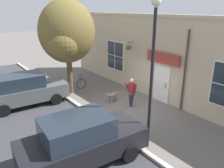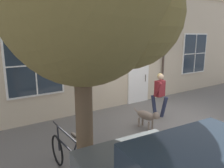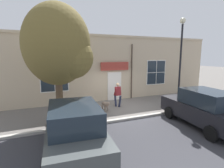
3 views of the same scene
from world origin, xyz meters
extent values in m
plane|color=#66605B|center=(0.00, 0.00, 0.00)|extent=(90.00, 90.00, 0.00)
cube|color=#B2ADA3|center=(2.00, 0.00, 0.06)|extent=(0.20, 28.00, 0.12)
cube|color=#C6B293|center=(-2.35, 0.00, 2.32)|extent=(0.30, 18.00, 4.64)
cube|color=#C6B293|center=(-2.35, 0.00, 4.72)|extent=(0.42, 18.00, 0.16)
cube|color=white|center=(-2.18, 0.33, 1.05)|extent=(0.10, 1.10, 2.10)
cube|color=#232D38|center=(-2.15, 0.33, 1.00)|extent=(0.03, 0.90, 1.90)
cylinder|color=#47382D|center=(-2.09, 0.68, 1.05)|extent=(0.03, 0.03, 0.30)
cube|color=#AD3D33|center=(-2.08, 0.33, 2.55)|extent=(0.08, 2.20, 0.60)
cylinder|color=#47382D|center=(-2.12, 1.76, 2.09)|extent=(0.09, 0.09, 4.18)
cylinder|color=#47382D|center=(-1.96, -2.14, 3.12)|extent=(0.44, 0.04, 0.04)
cylinder|color=#47382D|center=(-1.78, -2.14, 2.94)|extent=(0.01, 0.01, 0.34)
cone|color=#2D2823|center=(-1.78, -2.14, 2.72)|extent=(0.32, 0.32, 0.18)
sphere|color=#3D6B33|center=(-1.78, -2.14, 2.81)|extent=(0.34, 0.34, 0.34)
cube|color=white|center=(-2.18, -3.94, 1.95)|extent=(0.08, 1.82, 2.02)
cube|color=#232D38|center=(-2.15, -3.94, 1.95)|extent=(0.03, 1.70, 1.90)
cube|color=white|center=(-2.13, -3.94, 1.95)|extent=(0.04, 0.04, 1.90)
cube|color=white|center=(-2.13, -3.94, 1.95)|extent=(0.04, 1.70, 0.04)
cube|color=white|center=(-2.18, 4.07, 1.95)|extent=(0.08, 1.82, 2.02)
cube|color=#232D38|center=(-2.15, 4.07, 1.95)|extent=(0.03, 1.70, 1.90)
cube|color=white|center=(-2.13, 4.07, 1.95)|extent=(0.04, 0.04, 1.90)
cube|color=white|center=(-2.13, 4.07, 1.95)|extent=(0.04, 1.70, 0.04)
cylinder|color=#282D47|center=(-0.24, -0.10, 0.38)|extent=(0.30, 0.15, 0.77)
cylinder|color=#282D47|center=(-0.54, -0.29, 0.38)|extent=(0.30, 0.15, 0.77)
cube|color=maroon|center=(-0.39, -0.20, 1.04)|extent=(0.25, 0.36, 0.56)
sphere|color=tan|center=(-0.37, -0.19, 1.46)|extent=(0.21, 0.21, 0.21)
sphere|color=tan|center=(-0.40, -0.20, 1.48)|extent=(0.20, 0.20, 0.20)
cylinder|color=maroon|center=(-0.45, 0.03, 1.04)|extent=(0.17, 0.10, 0.57)
cylinder|color=maroon|center=(-0.27, -0.42, 1.06)|extent=(0.33, 0.11, 0.52)
ellipsoid|color=#7F6B5B|center=(0.09, -1.25, 0.42)|extent=(0.70, 0.37, 0.26)
cylinder|color=#7F6B5B|center=(0.28, -1.14, 0.15)|extent=(0.06, 0.06, 0.30)
cylinder|color=#7F6B5B|center=(0.30, -1.31, 0.15)|extent=(0.06, 0.06, 0.30)
cylinder|color=#7F6B5B|center=(-0.12, -1.19, 0.15)|extent=(0.06, 0.06, 0.30)
cylinder|color=#7F6B5B|center=(-0.10, -1.36, 0.15)|extent=(0.06, 0.06, 0.30)
sphere|color=#7F6B5B|center=(0.48, -1.21, 0.52)|extent=(0.22, 0.22, 0.22)
cone|color=#7F6B5B|center=(0.59, -1.19, 0.50)|extent=(0.11, 0.10, 0.09)
cone|color=#7F6B5B|center=(0.47, -1.16, 0.62)|extent=(0.06, 0.06, 0.07)
cone|color=#7F6B5B|center=(0.48, -1.26, 0.62)|extent=(0.06, 0.06, 0.07)
cylinder|color=#7F6B5B|center=(-0.33, -1.30, 0.47)|extent=(0.21, 0.06, 0.14)
cylinder|color=brown|center=(1.36, -4.00, 1.32)|extent=(0.33, 0.33, 2.64)
ellipsoid|color=brown|center=(1.36, -4.00, 3.81)|extent=(3.33, 3.00, 3.66)
sphere|color=brown|center=(1.90, -3.42, 3.23)|extent=(1.86, 1.86, 1.86)
torus|color=black|center=(0.46, -4.26, 0.33)|extent=(0.70, 0.06, 0.70)
torus|color=black|center=(1.47, -4.04, 0.33)|extent=(0.70, 0.06, 0.70)
cylinder|color=black|center=(0.96, -4.15, 0.53)|extent=(0.96, 0.24, 0.26)
cylinder|color=black|center=(1.14, -4.11, 0.67)|extent=(0.26, 0.09, 0.46)
cylinder|color=black|center=(0.91, -4.16, 0.85)|extent=(0.81, 0.20, 0.22)
cylinder|color=black|center=(0.53, -4.24, 0.65)|extent=(0.07, 0.05, 0.58)
cylinder|color=black|center=(0.50, -4.25, 0.95)|extent=(0.46, 0.04, 0.03)
ellipsoid|color=black|center=(1.14, -4.11, 0.93)|extent=(0.26, 0.15, 0.11)
cube|color=#474C4C|center=(4.09, -3.82, 0.69)|extent=(4.42, 2.09, 0.76)
cube|color=#1E2833|center=(4.30, -3.84, 1.41)|extent=(2.35, 1.72, 0.68)
cylinder|color=black|center=(2.69, -4.59, 0.31)|extent=(0.63, 0.23, 0.62)
cylinder|color=black|center=(2.83, -2.84, 0.31)|extent=(0.63, 0.23, 0.62)
cylinder|color=black|center=(5.49, -3.04, 0.31)|extent=(0.63, 0.23, 0.62)
cube|color=black|center=(4.02, 2.26, 0.69)|extent=(4.42, 2.09, 0.76)
cube|color=#1E2833|center=(4.23, 2.24, 1.41)|extent=(2.35, 1.72, 0.68)
cylinder|color=black|center=(2.62, 1.48, 0.31)|extent=(0.63, 0.23, 0.62)
cylinder|color=black|center=(2.76, 3.24, 0.31)|extent=(0.63, 0.23, 0.62)
cylinder|color=black|center=(5.28, 1.28, 0.31)|extent=(0.63, 0.23, 0.62)
cylinder|color=black|center=(1.61, 2.99, 2.56)|extent=(0.11, 0.11, 5.13)
sphere|color=beige|center=(1.61, 2.99, 5.31)|extent=(0.32, 0.32, 0.32)
camera|label=1|loc=(7.07, 7.94, 5.11)|focal=35.00mm
camera|label=2|loc=(4.87, -5.70, 2.86)|focal=35.00mm
camera|label=3|loc=(9.75, -4.75, 3.32)|focal=28.00mm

